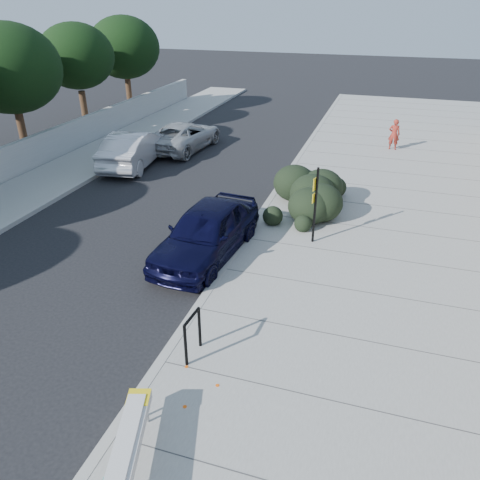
# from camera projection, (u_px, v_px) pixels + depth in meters

# --- Properties ---
(ground) EXTENTS (120.00, 120.00, 0.00)m
(ground) POSITION_uv_depth(u_px,v_px,m) (197.00, 313.00, 11.72)
(ground) COLOR black
(ground) RESTS_ON ground
(sidewalk_near) EXTENTS (11.20, 50.00, 0.15)m
(sidewalk_near) POSITION_uv_depth(u_px,v_px,m) (427.00, 251.00, 14.40)
(sidewalk_near) COLOR gray
(sidewalk_near) RESTS_ON ground
(sidewalk_far) EXTENTS (3.00, 50.00, 0.15)m
(sidewalk_far) POSITION_uv_depth(u_px,v_px,m) (22.00, 195.00, 18.46)
(sidewalk_far) COLOR gray
(sidewalk_far) RESTS_ON ground
(curb_near) EXTENTS (0.22, 50.00, 0.17)m
(curb_near) POSITION_uv_depth(u_px,v_px,m) (252.00, 227.00, 15.90)
(curb_near) COLOR #9E9E99
(curb_near) RESTS_ON ground
(curb_far) EXTENTS (0.22, 50.00, 0.17)m
(curb_far) POSITION_uv_depth(u_px,v_px,m) (54.00, 199.00, 18.05)
(curb_far) COLOR #9E9E99
(curb_far) RESTS_ON ground
(tree_far_d) EXTENTS (4.60, 4.60, 6.16)m
(tree_far_d) POSITION_uv_depth(u_px,v_px,m) (9.00, 69.00, 20.73)
(tree_far_d) COLOR #332114
(tree_far_d) RESTS_ON ground
(tree_far_e) EXTENTS (4.00, 4.00, 5.90)m
(tree_far_e) POSITION_uv_depth(u_px,v_px,m) (76.00, 56.00, 24.96)
(tree_far_e) COLOR #332114
(tree_far_e) RESTS_ON ground
(tree_far_f) EXTENTS (4.40, 4.40, 6.07)m
(tree_far_f) POSITION_uv_depth(u_px,v_px,m) (124.00, 48.00, 29.18)
(tree_far_f) COLOR #332114
(tree_far_f) RESTS_ON ground
(bench) EXTENTS (0.95, 2.01, 0.59)m
(bench) POSITION_uv_depth(u_px,v_px,m) (130.00, 438.00, 7.66)
(bench) COLOR gray
(bench) RESTS_ON sidewalk_near
(bike_rack) EXTENTS (0.11, 0.72, 1.04)m
(bike_rack) POSITION_uv_depth(u_px,v_px,m) (192.00, 332.00, 9.85)
(bike_rack) COLOR black
(bike_rack) RESTS_ON sidewalk_near
(sign_post) EXTENTS (0.13, 0.28, 2.45)m
(sign_post) POSITION_uv_depth(u_px,v_px,m) (315.00, 201.00, 14.17)
(sign_post) COLOR black
(sign_post) RESTS_ON sidewalk_near
(hedge) EXTENTS (2.95, 4.31, 1.47)m
(hedge) POSITION_uv_depth(u_px,v_px,m) (308.00, 189.00, 16.81)
(hedge) COLOR black
(hedge) RESTS_ON sidewalk_near
(sedan_navy) EXTENTS (2.33, 4.90, 1.62)m
(sedan_navy) POSITION_uv_depth(u_px,v_px,m) (207.00, 232.00, 13.94)
(sedan_navy) COLOR black
(sedan_navy) RESTS_ON ground
(wagon_silver) EXTENTS (2.36, 5.08, 1.61)m
(wagon_silver) POSITION_uv_depth(u_px,v_px,m) (134.00, 148.00, 21.56)
(wagon_silver) COLOR silver
(wagon_silver) RESTS_ON ground
(suv_silver) EXTENTS (2.77, 5.21, 1.40)m
(suv_silver) POSITION_uv_depth(u_px,v_px,m) (184.00, 136.00, 23.95)
(suv_silver) COLOR #A9ABAE
(suv_silver) RESTS_ON ground
(pedestrian) EXTENTS (0.56, 0.37, 1.52)m
(pedestrian) POSITION_uv_depth(u_px,v_px,m) (394.00, 134.00, 23.37)
(pedestrian) COLOR maroon
(pedestrian) RESTS_ON sidewalk_near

